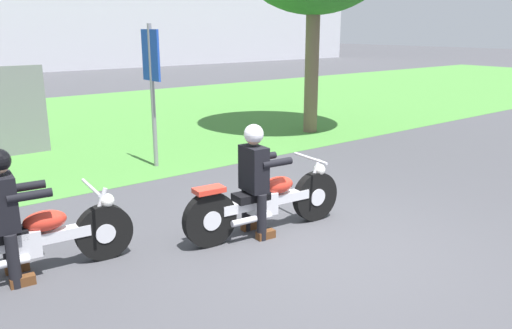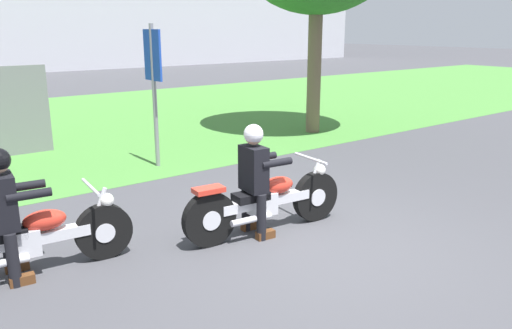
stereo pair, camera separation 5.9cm
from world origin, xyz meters
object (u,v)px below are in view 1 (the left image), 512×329
motorcycle_lead (266,202)px  rider_lead (255,171)px  sign_banner (152,74)px  motorcycle_follow (29,241)px  rider_follow (6,205)px

motorcycle_lead → rider_lead: size_ratio=1.60×
motorcycle_lead → sign_banner: sign_banner is taller
rider_lead → motorcycle_follow: rider_lead is taller
rider_lead → rider_follow: 2.75m
motorcycle_lead → motorcycle_follow: motorcycle_lead is taller
rider_follow → sign_banner: bearing=49.6°
sign_banner → rider_follow: bearing=-136.1°
motorcycle_follow → motorcycle_lead: bearing=-7.0°
rider_lead → rider_follow: rider_lead is taller
motorcycle_lead → rider_follow: rider_follow is taller
motorcycle_lead → rider_lead: bearing=179.2°
sign_banner → motorcycle_lead: bearing=-96.3°
rider_follow → sign_banner: sign_banner is taller
rider_lead → rider_follow: size_ratio=1.01×
rider_lead → motorcycle_follow: size_ratio=0.64×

